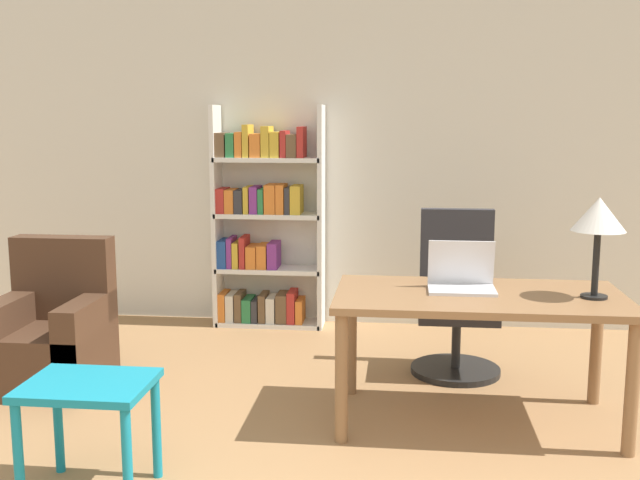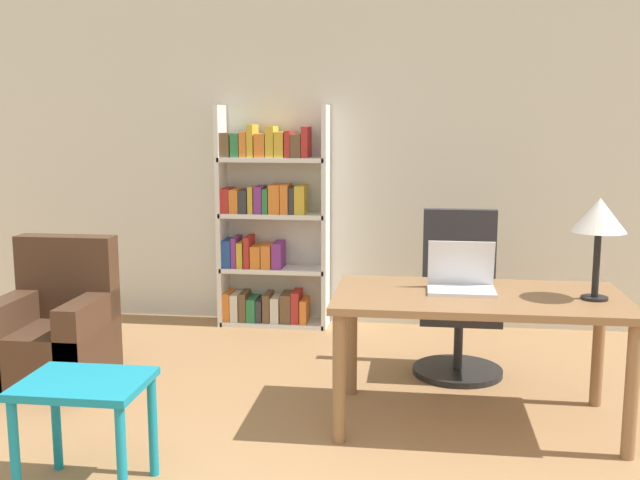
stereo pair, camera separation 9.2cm
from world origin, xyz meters
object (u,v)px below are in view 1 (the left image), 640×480
desk (479,310)px  side_table_blue (89,402)px  office_chair (456,302)px  table_lamp (599,217)px  armchair (52,339)px  laptop (461,280)px  bookshelf (263,227)px

desk → side_table_blue: 2.10m
office_chair → side_table_blue: (-1.76, -1.92, -0.03)m
table_lamp → office_chair: 1.34m
desk → armchair: size_ratio=1.70×
desk → side_table_blue: size_ratio=2.84×
laptop → side_table_blue: (-1.72, -1.11, -0.36)m
laptop → bookshelf: 2.30m
desk → laptop: 0.20m
table_lamp → bookshelf: bookshelf is taller
table_lamp → bookshelf: (-2.16, 1.88, -0.36)m
laptop → armchair: laptop is taller
side_table_blue → bookshelf: bookshelf is taller
laptop → armchair: bearing=175.1°
laptop → bookshelf: bookshelf is taller
office_chair → table_lamp: bearing=-54.5°
desk → bookshelf: bookshelf is taller
side_table_blue → bookshelf: bearing=85.0°
table_lamp → side_table_blue: 2.72m
desk → bookshelf: (-1.56, 1.85, 0.17)m
bookshelf → table_lamp: bearing=-41.0°
bookshelf → armchair: bearing=-124.9°
side_table_blue → bookshelf: size_ratio=0.31×
desk → table_lamp: size_ratio=2.91×
laptop → armchair: (-2.54, 0.22, -0.50)m
office_chair → armchair: bearing=-167.1°
desk → side_table_blue: (-1.81, -1.03, -0.21)m
desk → laptop: bearing=139.6°
desk → laptop: size_ratio=4.27×
table_lamp → armchair: 3.37m
office_chair → bookshelf: 1.82m
laptop → office_chair: 0.87m
office_chair → bookshelf: (-1.50, 0.96, 0.35)m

